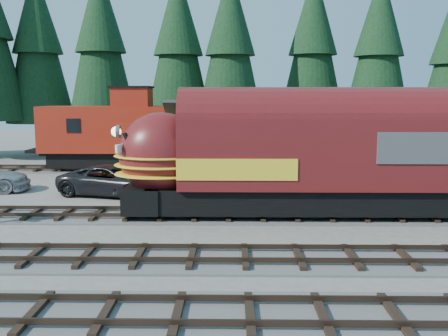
{
  "coord_description": "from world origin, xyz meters",
  "views": [
    {
      "loc": [
        -2.85,
        -18.21,
        5.52
      ],
      "look_at": [
        -3.21,
        4.0,
        2.27
      ],
      "focal_mm": 40.0,
      "sensor_mm": 36.0,
      "label": 1
    }
  ],
  "objects_px": {
    "depot": "(281,140)",
    "pickup_truck_a": "(113,181)",
    "caboose": "(119,133)",
    "locomotive": "(290,161)"
  },
  "relations": [
    {
      "from": "depot",
      "to": "pickup_truck_a",
      "type": "xyz_separation_m",
      "value": [
        -9.42,
        -1.63,
        -2.13
      ]
    },
    {
      "from": "depot",
      "to": "caboose",
      "type": "bearing_deg",
      "value": 145.98
    },
    {
      "from": "locomotive",
      "to": "caboose",
      "type": "xyz_separation_m",
      "value": [
        -10.85,
        14.0,
        0.21
      ]
    },
    {
      "from": "depot",
      "to": "locomotive",
      "type": "distance_m",
      "value": 6.52
    },
    {
      "from": "locomotive",
      "to": "depot",
      "type": "bearing_deg",
      "value": 87.65
    },
    {
      "from": "pickup_truck_a",
      "to": "depot",
      "type": "bearing_deg",
      "value": -65.25
    },
    {
      "from": "caboose",
      "to": "locomotive",
      "type": "bearing_deg",
      "value": -52.24
    },
    {
      "from": "depot",
      "to": "pickup_truck_a",
      "type": "bearing_deg",
      "value": -170.19
    },
    {
      "from": "depot",
      "to": "caboose",
      "type": "distance_m",
      "value": 13.41
    },
    {
      "from": "depot",
      "to": "caboose",
      "type": "relative_size",
      "value": 1.17
    }
  ]
}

